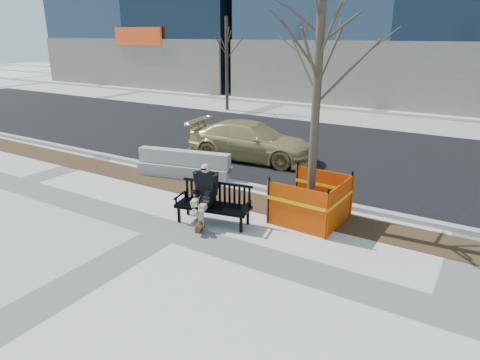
% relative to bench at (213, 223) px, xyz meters
% --- Properties ---
extents(ground, '(120.00, 120.00, 0.00)m').
position_rel_bench_xyz_m(ground, '(-0.65, -0.89, 0.00)').
color(ground, beige).
rests_on(ground, ground).
extents(mulch_strip, '(40.00, 1.20, 0.02)m').
position_rel_bench_xyz_m(mulch_strip, '(-0.65, 1.71, 0.00)').
color(mulch_strip, '#47301C').
rests_on(mulch_strip, ground).
extents(asphalt_street, '(60.00, 10.40, 0.01)m').
position_rel_bench_xyz_m(asphalt_street, '(-0.65, 7.91, 0.00)').
color(asphalt_street, black).
rests_on(asphalt_street, ground).
extents(curb, '(60.00, 0.25, 0.12)m').
position_rel_bench_xyz_m(curb, '(-0.65, 2.66, 0.06)').
color(curb, '#9E9B93').
rests_on(curb, ground).
extents(bench, '(1.97, 1.03, 1.00)m').
position_rel_bench_xyz_m(bench, '(0.00, 0.00, 0.00)').
color(bench, black).
rests_on(bench, ground).
extents(seated_man, '(0.83, 1.16, 1.47)m').
position_rel_bench_xyz_m(seated_man, '(-0.25, 0.00, 0.00)').
color(seated_man, black).
rests_on(seated_man, ground).
extents(tree_fence, '(2.51, 2.51, 6.00)m').
position_rel_bench_xyz_m(tree_fence, '(1.94, 1.42, 0.00)').
color(tree_fence, '#F84C00').
rests_on(tree_fence, ground).
extents(sedan, '(4.92, 2.42, 1.37)m').
position_rel_bench_xyz_m(sedan, '(-2.04, 5.36, 0.00)').
color(sedan, tan).
rests_on(sedan, ground).
extents(jersey_barrier_left, '(3.17, 1.29, 0.89)m').
position_rel_bench_xyz_m(jersey_barrier_left, '(-2.84, 2.43, 0.00)').
color(jersey_barrier_left, '#9E9C94').
rests_on(jersey_barrier_left, ground).
extents(far_tree_left, '(2.63, 2.63, 5.79)m').
position_rel_bench_xyz_m(far_tree_left, '(-8.67, 13.86, 0.00)').
color(far_tree_left, '#42372A').
rests_on(far_tree_left, ground).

